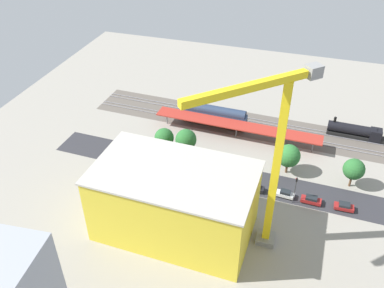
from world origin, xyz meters
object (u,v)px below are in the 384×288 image
(parked_car_2, at_px, (285,194))
(box_truck_0, at_px, (146,170))
(street_tree_0, at_px, (186,140))
(street_tree_3, at_px, (164,138))
(box_truck_2, at_px, (201,180))
(construction_building, at_px, (175,202))
(tower_crane, at_px, (271,157))
(street_tree_1, at_px, (289,156))
(parked_car_5, at_px, (203,178))
(parked_car_1, at_px, (311,200))
(parked_car_3, at_px, (254,188))
(freight_coach_far, at_px, (214,115))
(box_truck_1, at_px, (153,174))
(parked_car_4, at_px, (228,184))
(street_tree_2, at_px, (354,169))
(parked_car_0, at_px, (344,207))
(locomotive, at_px, (357,132))
(platform_canopy_near, at_px, (237,125))
(traffic_light, at_px, (296,187))

(parked_car_2, distance_m, box_truck_0, 32.92)
(street_tree_0, bearing_deg, street_tree_3, -7.85)
(parked_car_2, xyz_separation_m, box_truck_2, (19.16, 2.17, 0.99))
(construction_building, xyz_separation_m, street_tree_0, (5.47, -23.70, -1.83))
(tower_crane, bearing_deg, parked_car_2, -102.17)
(street_tree_1, bearing_deg, box_truck_0, 19.61)
(parked_car_5, bearing_deg, parked_car_1, 179.97)
(parked_car_3, distance_m, box_truck_2, 12.36)
(freight_coach_far, xyz_separation_m, parked_car_2, (-23.09, 24.55, -2.35))
(freight_coach_far, height_order, box_truck_0, freight_coach_far)
(box_truck_0, distance_m, box_truck_1, 2.23)
(parked_car_3, bearing_deg, parked_car_4, 4.54)
(tower_crane, height_order, street_tree_2, tower_crane)
(construction_building, height_order, street_tree_3, construction_building)
(parked_car_0, xyz_separation_m, street_tree_1, (13.48, -9.18, 4.19))
(construction_building, xyz_separation_m, box_truck_1, (10.32, -13.21, -5.75))
(locomotive, bearing_deg, street_tree_2, 85.80)
(tower_crane, bearing_deg, street_tree_0, -44.85)
(parked_car_2, relative_size, street_tree_1, 0.54)
(construction_building, xyz_separation_m, box_truck_0, (12.43, -13.92, -5.68))
(parked_car_3, distance_m, street_tree_2, 22.84)
(construction_building, distance_m, box_truck_2, 15.36)
(box_truck_1, bearing_deg, freight_coach_far, -105.35)
(parked_car_3, height_order, parked_car_5, parked_car_5)
(parked_car_3, relative_size, construction_building, 0.15)
(box_truck_1, bearing_deg, platform_canopy_near, -122.54)
(street_tree_2, bearing_deg, parked_car_2, 30.76)
(parked_car_5, distance_m, construction_building, 17.49)
(parked_car_0, distance_m, construction_building, 37.36)
(parked_car_5, bearing_deg, street_tree_2, -165.51)
(platform_canopy_near, relative_size, locomotive, 2.93)
(box_truck_1, bearing_deg, parked_car_3, -172.05)
(box_truck_1, bearing_deg, street_tree_3, -83.62)
(locomotive, bearing_deg, box_truck_2, 42.70)
(freight_coach_far, xyz_separation_m, parked_car_1, (-28.77, 24.83, -2.31))
(parked_car_0, xyz_separation_m, parked_car_2, (12.66, -0.29, -0.02))
(parked_car_1, distance_m, box_truck_2, 24.94)
(parked_car_4, height_order, box_truck_1, box_truck_1)
(parked_car_3, bearing_deg, parked_car_1, 178.31)
(parked_car_2, height_order, construction_building, construction_building)
(tower_crane, xyz_separation_m, box_truck_2, (15.89, -13.02, -19.74))
(locomotive, bearing_deg, box_truck_1, 35.55)
(freight_coach_far, bearing_deg, locomotive, -172.29)
(parked_car_4, height_order, street_tree_1, street_tree_1)
(parked_car_0, bearing_deg, parked_car_4, 0.21)
(parked_car_4, bearing_deg, box_truck_2, 16.28)
(street_tree_1, height_order, traffic_light, street_tree_1)
(freight_coach_far, bearing_deg, parked_car_4, 111.97)
(parked_car_0, relative_size, street_tree_3, 0.62)
(parked_car_5, relative_size, street_tree_1, 0.63)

